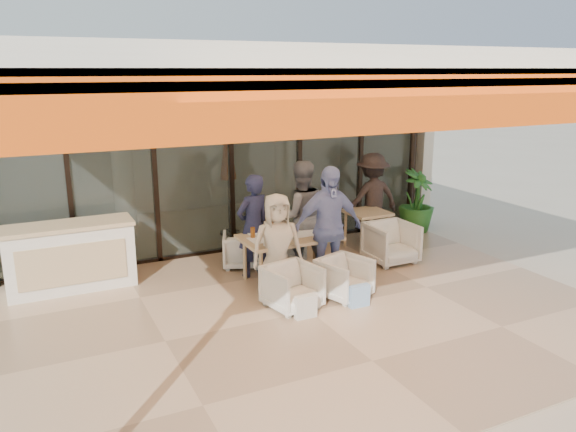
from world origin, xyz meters
name	(u,v)px	position (x,y,z in m)	size (l,w,h in m)	color
ground	(310,313)	(0.00, 0.00, 0.00)	(70.00, 70.00, 0.00)	#C6B293
terrace_floor	(310,313)	(0.00, 0.00, 0.01)	(8.00, 6.00, 0.01)	tan
terrace_structure	(323,68)	(0.00, -0.26, 3.25)	(8.00, 6.00, 3.40)	silver
glass_storefront	(231,165)	(0.00, 3.00, 1.60)	(8.08, 0.10, 3.20)	#9EADA3
interior_block	(192,118)	(0.01, 5.31, 2.23)	(9.05, 3.62, 3.52)	silver
host_counter	(71,257)	(-2.83, 2.30, 0.53)	(1.85, 0.65, 1.04)	silver
dining_table	(289,239)	(0.26, 1.20, 0.69)	(1.50, 0.90, 0.93)	tan
chair_far_left	(242,248)	(-0.15, 2.15, 0.32)	(0.63, 0.59, 0.65)	white
chair_far_right	(287,243)	(0.69, 2.15, 0.29)	(0.57, 0.54, 0.59)	white
chair_near_left	(292,285)	(-0.15, 0.25, 0.34)	(0.67, 0.63, 0.69)	white
chair_near_right	(344,276)	(0.69, 0.25, 0.34)	(0.65, 0.61, 0.67)	white
diner_navy	(253,226)	(-0.15, 1.65, 0.83)	(0.61, 0.40, 1.67)	#1A203A
diner_grey	(300,216)	(0.69, 1.65, 0.91)	(0.88, 0.69, 1.82)	#5C5C61
diner_cream	(277,246)	(-0.15, 0.75, 0.77)	(0.75, 0.49, 1.54)	beige
diner_periwinkle	(328,228)	(0.69, 0.75, 0.94)	(1.10, 0.46, 1.87)	#7A84CC
tote_bag_cream	(306,308)	(-0.15, -0.15, 0.17)	(0.30, 0.10, 0.34)	silver
tote_bag_blue	(359,297)	(0.69, -0.15, 0.17)	(0.30, 0.10, 0.34)	#99BFD8
side_table	(367,217)	(2.21, 1.96, 0.64)	(0.70, 0.70, 0.74)	tan
side_chair	(391,241)	(2.21, 1.21, 0.39)	(0.76, 0.71, 0.78)	white
standing_woman	(372,198)	(2.58, 2.37, 0.86)	(1.11, 0.64, 1.73)	black
potted_palm	(417,201)	(3.81, 2.56, 0.64)	(0.72, 0.72, 1.29)	#1E5919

